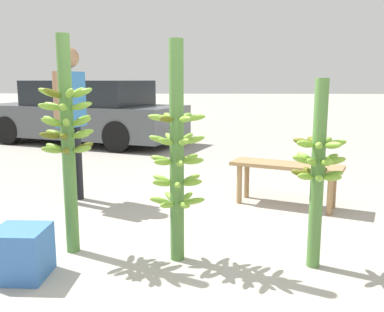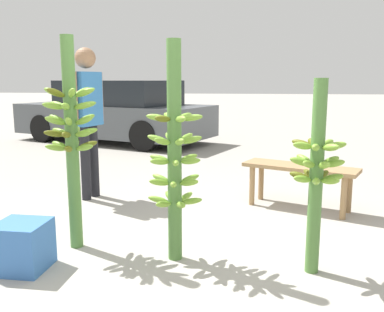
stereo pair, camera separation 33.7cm
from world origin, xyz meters
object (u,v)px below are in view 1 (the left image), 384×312
(vendor_person, at_px, (71,109))
(parked_car, at_px, (85,113))
(banana_stalk_right, at_px, (318,170))
(produce_crate, at_px, (21,253))
(banana_stalk_left, at_px, (68,136))
(market_bench, at_px, (286,171))
(banana_stalk_center, at_px, (177,156))

(vendor_person, relative_size, parked_car, 0.37)
(banana_stalk_right, relative_size, produce_crate, 3.90)
(banana_stalk_left, xyz_separation_m, parked_car, (-1.65, 5.99, -0.29))
(vendor_person, distance_m, market_bench, 2.48)
(market_bench, bearing_deg, banana_stalk_center, -103.12)
(banana_stalk_left, bearing_deg, market_bench, 35.22)
(parked_car, height_order, produce_crate, parked_car)
(vendor_person, height_order, parked_car, vendor_person)
(banana_stalk_center, bearing_deg, market_bench, 53.99)
(banana_stalk_right, height_order, vendor_person, vendor_person)
(vendor_person, bearing_deg, parked_car, 30.42)
(parked_car, bearing_deg, banana_stalk_center, -138.18)
(banana_stalk_center, xyz_separation_m, vendor_person, (-1.31, 1.57, 0.25))
(produce_crate, bearing_deg, banana_stalk_right, 7.28)
(banana_stalk_right, relative_size, vendor_person, 0.80)
(parked_car, relative_size, produce_crate, 13.26)
(parked_car, bearing_deg, market_bench, -122.65)
(produce_crate, bearing_deg, market_bench, 40.53)
(parked_car, distance_m, produce_crate, 6.63)
(banana_stalk_center, relative_size, produce_crate, 4.68)
(banana_stalk_center, xyz_separation_m, parked_car, (-2.51, 6.11, -0.16))
(banana_stalk_left, distance_m, produce_crate, 0.92)
(banana_stalk_center, height_order, banana_stalk_right, banana_stalk_center)
(market_bench, height_order, produce_crate, market_bench)
(banana_stalk_right, distance_m, parked_car, 7.13)
(banana_stalk_left, relative_size, market_bench, 1.38)
(banana_stalk_right, relative_size, parked_car, 0.29)
(banana_stalk_right, xyz_separation_m, parked_car, (-3.53, 6.19, -0.08))
(market_bench, relative_size, produce_crate, 3.49)
(banana_stalk_center, distance_m, parked_car, 6.60)
(banana_stalk_left, xyz_separation_m, vendor_person, (-0.45, 1.45, 0.12))
(banana_stalk_left, height_order, parked_car, banana_stalk_left)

